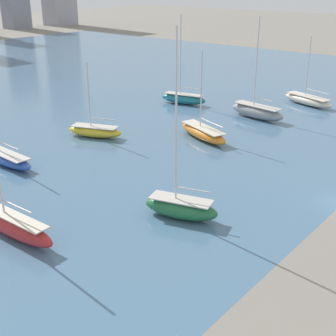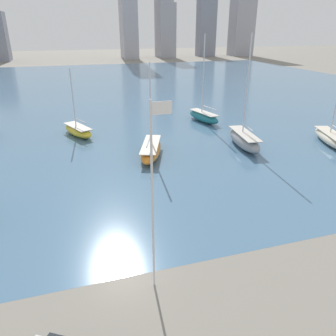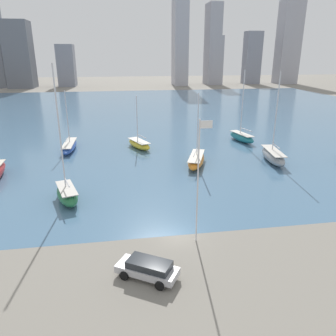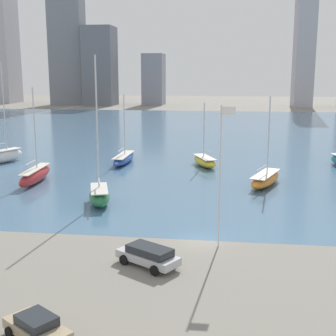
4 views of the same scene
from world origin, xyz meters
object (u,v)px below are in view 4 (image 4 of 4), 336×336
sailboat_white (5,155)px  parked_wagon_silver (148,255)px  parked_sedan_tan (37,327)px  flag_pole (221,172)px  sailboat_blue (124,158)px  sailboat_orange (265,179)px  sailboat_green (99,195)px  sailboat_red (35,175)px  sailboat_yellow (205,161)px

sailboat_white → parked_wagon_silver: sailboat_white is taller
parked_sedan_tan → flag_pole: bearing=2.8°
sailboat_blue → parked_wagon_silver: size_ratio=2.06×
sailboat_orange → sailboat_green: (-19.45, -11.46, 0.20)m
sailboat_red → sailboat_white: bearing=127.4°
flag_pole → sailboat_green: bearing=140.3°
sailboat_green → sailboat_orange: bearing=13.7°
sailboat_blue → sailboat_white: bearing=-172.7°
sailboat_orange → sailboat_blue: size_ratio=1.05×
flag_pole → sailboat_blue: (-16.48, 35.66, -5.82)m
sailboat_orange → parked_sedan_tan: 41.77m
sailboat_red → sailboat_green: sailboat_green is taller
sailboat_yellow → parked_sedan_tan: (-6.76, -50.60, -0.07)m
flag_pole → parked_wagon_silver: flag_pole is taller
sailboat_white → parked_sedan_tan: 56.07m
sailboat_green → sailboat_blue: bearing=79.3°
sailboat_yellow → parked_wagon_silver: (-2.28, -39.68, 0.05)m
sailboat_orange → parked_wagon_silver: (-10.94, -27.89, 0.00)m
sailboat_yellow → parked_wagon_silver: sailboat_yellow is taller
sailboat_orange → sailboat_yellow: (-8.66, 11.79, -0.04)m
sailboat_orange → sailboat_green: 22.58m
parked_wagon_silver → sailboat_white: bearing=70.5°
sailboat_orange → sailboat_yellow: bearing=146.6°
sailboat_red → sailboat_orange: bearing=2.4°
flag_pole → parked_wagon_silver: (-5.35, -4.93, -5.71)m
parked_sedan_tan → sailboat_green: bearing=43.0°
sailboat_blue → parked_sedan_tan: sailboat_blue is taller
flag_pole → parked_wagon_silver: size_ratio=2.25×
sailboat_blue → parked_wagon_silver: bearing=-73.2°
flag_pole → sailboat_yellow: (-3.08, 34.74, -5.76)m
flag_pole → parked_wagon_silver: bearing=-137.4°
parked_wagon_silver → parked_sedan_tan: 11.81m
sailboat_white → sailboat_yellow: bearing=24.1°
sailboat_white → sailboat_green: bearing=-22.5°
sailboat_orange → sailboat_white: bearing=-174.0°
sailboat_orange → parked_wagon_silver: sailboat_orange is taller
sailboat_orange → parked_wagon_silver: bearing=-91.1°
sailboat_red → sailboat_green: 14.57m
sailboat_blue → sailboat_white: 19.83m
sailboat_red → sailboat_orange: 31.02m
sailboat_red → sailboat_orange: sailboat_red is taller
sailboat_green → sailboat_white: bearing=118.4°
sailboat_white → parked_wagon_silver: 49.38m
sailboat_orange → sailboat_yellow: sailboat_orange is taller
sailboat_yellow → sailboat_white: 33.15m
sailboat_blue → sailboat_yellow: (13.41, -0.91, 0.06)m
sailboat_yellow → parked_sedan_tan: 51.05m
sailboat_yellow → sailboat_white: sailboat_white is taller
parked_wagon_silver → parked_sedan_tan: (-4.48, -10.93, -0.12)m
flag_pole → sailboat_white: size_ratio=0.75×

